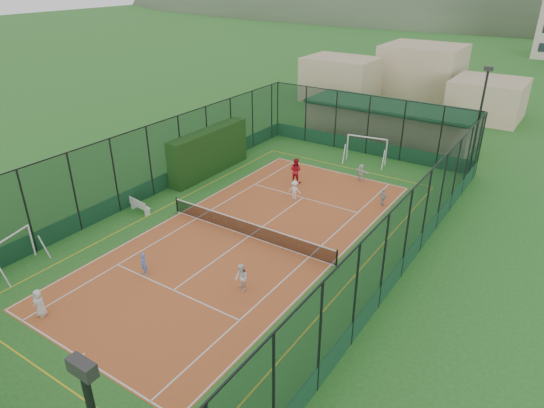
{
  "coord_description": "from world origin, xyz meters",
  "views": [
    {
      "loc": [
        14.97,
        -20.08,
        14.53
      ],
      "look_at": [
        0.07,
        2.37,
        1.2
      ],
      "focal_mm": 32.0,
      "sensor_mm": 36.0,
      "label": 1
    }
  ],
  "objects_px": {
    "child_far_back": "(361,172)",
    "futsal_goal_far": "(366,150)",
    "clubhouse": "(389,122)",
    "white_bench": "(140,205)",
    "floodlight_ne": "(478,124)",
    "child_far_right": "(383,197)",
    "child_near_right": "(241,278)",
    "child_near_left": "(39,303)",
    "child_near_mid": "(144,264)",
    "coach": "(296,170)",
    "futsal_goal_near": "(12,254)",
    "child_far_left": "(295,190)"
  },
  "relations": [
    {
      "from": "child_near_left",
      "to": "child_far_left",
      "type": "distance_m",
      "value": 17.38
    },
    {
      "from": "child_near_mid",
      "to": "child_far_back",
      "type": "height_order",
      "value": "child_far_back"
    },
    {
      "from": "child_near_mid",
      "to": "coach",
      "type": "xyz_separation_m",
      "value": [
        0.41,
        14.58,
        0.33
      ]
    },
    {
      "from": "white_bench",
      "to": "futsal_goal_near",
      "type": "height_order",
      "value": "futsal_goal_near"
    },
    {
      "from": "child_near_right",
      "to": "white_bench",
      "type": "bearing_deg",
      "value": -161.59
    },
    {
      "from": "child_far_right",
      "to": "coach",
      "type": "bearing_deg",
      "value": 25.37
    },
    {
      "from": "clubhouse",
      "to": "child_near_left",
      "type": "height_order",
      "value": "clubhouse"
    },
    {
      "from": "child_near_mid",
      "to": "child_far_left",
      "type": "bearing_deg",
      "value": 94.37
    },
    {
      "from": "white_bench",
      "to": "child_near_mid",
      "type": "relative_size",
      "value": 1.42
    },
    {
      "from": "futsal_goal_far",
      "to": "child_near_mid",
      "type": "xyz_separation_m",
      "value": [
        -3.08,
        -21.26,
        -0.44
      ]
    },
    {
      "from": "white_bench",
      "to": "child_far_left",
      "type": "relative_size",
      "value": 1.28
    },
    {
      "from": "floodlight_ne",
      "to": "child_far_back",
      "type": "xyz_separation_m",
      "value": [
        -6.56,
        -5.19,
        -3.47
      ]
    },
    {
      "from": "child_far_back",
      "to": "child_near_left",
      "type": "bearing_deg",
      "value": 91.85
    },
    {
      "from": "futsal_goal_near",
      "to": "futsal_goal_far",
      "type": "relative_size",
      "value": 0.89
    },
    {
      "from": "child_near_left",
      "to": "child_far_back",
      "type": "distance_m",
      "value": 23.27
    },
    {
      "from": "child_near_mid",
      "to": "child_far_right",
      "type": "height_order",
      "value": "child_near_mid"
    },
    {
      "from": "futsal_goal_far",
      "to": "coach",
      "type": "distance_m",
      "value": 7.19
    },
    {
      "from": "child_far_left",
      "to": "child_far_right",
      "type": "xyz_separation_m",
      "value": [
        5.44,
        2.41,
        -0.09
      ]
    },
    {
      "from": "child_near_right",
      "to": "futsal_goal_near",
      "type": "bearing_deg",
      "value": -120.3
    },
    {
      "from": "white_bench",
      "to": "child_near_right",
      "type": "height_order",
      "value": "child_near_right"
    },
    {
      "from": "child_near_right",
      "to": "futsal_goal_far",
      "type": "bearing_deg",
      "value": 131.04
    },
    {
      "from": "futsal_goal_far",
      "to": "child_near_mid",
      "type": "relative_size",
      "value": 2.7
    },
    {
      "from": "child_near_left",
      "to": "child_near_right",
      "type": "xyz_separation_m",
      "value": [
        6.54,
        6.61,
        0.05
      ]
    },
    {
      "from": "futsal_goal_far",
      "to": "child_far_right",
      "type": "relative_size",
      "value": 2.81
    },
    {
      "from": "child_far_left",
      "to": "white_bench",
      "type": "bearing_deg",
      "value": 36.67
    },
    {
      "from": "floodlight_ne",
      "to": "clubhouse",
      "type": "height_order",
      "value": "floodlight_ne"
    },
    {
      "from": "coach",
      "to": "clubhouse",
      "type": "bearing_deg",
      "value": -100.5
    },
    {
      "from": "clubhouse",
      "to": "child_far_right",
      "type": "xyz_separation_m",
      "value": [
        5.03,
        -13.68,
        -0.98
      ]
    },
    {
      "from": "child_far_left",
      "to": "child_far_right",
      "type": "distance_m",
      "value": 5.95
    },
    {
      "from": "futsal_goal_near",
      "to": "child_far_left",
      "type": "distance_m",
      "value": 17.45
    },
    {
      "from": "futsal_goal_far",
      "to": "child_far_back",
      "type": "height_order",
      "value": "futsal_goal_far"
    },
    {
      "from": "child_far_left",
      "to": "child_far_right",
      "type": "bearing_deg",
      "value": -163.88
    },
    {
      "from": "futsal_goal_far",
      "to": "coach",
      "type": "relative_size",
      "value": 1.76
    },
    {
      "from": "clubhouse",
      "to": "white_bench",
      "type": "height_order",
      "value": "clubhouse"
    },
    {
      "from": "white_bench",
      "to": "floodlight_ne",
      "type": "bearing_deg",
      "value": 55.62
    },
    {
      "from": "white_bench",
      "to": "child_far_back",
      "type": "xyz_separation_m",
      "value": [
        9.84,
        12.74,
        0.16
      ]
    },
    {
      "from": "child_near_left",
      "to": "child_far_right",
      "type": "height_order",
      "value": "child_near_left"
    },
    {
      "from": "futsal_goal_near",
      "to": "child_near_mid",
      "type": "xyz_separation_m",
      "value": [
        6.07,
        3.46,
        -0.33
      ]
    },
    {
      "from": "coach",
      "to": "child_near_left",
      "type": "bearing_deg",
      "value": 81.85
    },
    {
      "from": "child_far_back",
      "to": "futsal_goal_far",
      "type": "bearing_deg",
      "value": -55.63
    },
    {
      "from": "futsal_goal_near",
      "to": "child_far_right",
      "type": "distance_m",
      "value": 22.38
    },
    {
      "from": "child_far_right",
      "to": "child_near_right",
      "type": "bearing_deg",
      "value": 106.48
    },
    {
      "from": "clubhouse",
      "to": "futsal_goal_far",
      "type": "xyz_separation_m",
      "value": [
        0.83,
        -6.91,
        -0.51
      ]
    },
    {
      "from": "child_near_mid",
      "to": "coach",
      "type": "height_order",
      "value": "coach"
    },
    {
      "from": "futsal_goal_far",
      "to": "child_far_right",
      "type": "height_order",
      "value": "futsal_goal_far"
    },
    {
      "from": "futsal_goal_far",
      "to": "coach",
      "type": "xyz_separation_m",
      "value": [
        -2.68,
        -6.68,
        -0.12
      ]
    },
    {
      "from": "child_near_right",
      "to": "child_far_right",
      "type": "distance_m",
      "value": 13.04
    },
    {
      "from": "child_near_mid",
      "to": "futsal_goal_near",
      "type": "bearing_deg",
      "value": -137.25
    },
    {
      "from": "futsal_goal_near",
      "to": "child_far_left",
      "type": "xyz_separation_m",
      "value": [
        7.92,
        15.55,
        -0.26
      ]
    },
    {
      "from": "child_far_left",
      "to": "child_near_right",
      "type": "bearing_deg",
      "value": 99.54
    }
  ]
}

